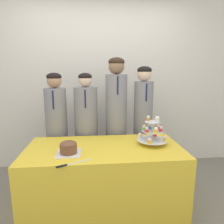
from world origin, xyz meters
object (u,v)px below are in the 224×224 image
at_px(round_cake, 68,148).
at_px(student_0, 57,132).
at_px(cupcake_stand, 152,132).
at_px(student_3, 143,126).
at_px(student_2, 116,123).
at_px(cake_knife, 68,164).
at_px(student_1, 86,133).

distance_m(round_cake, student_0, 0.75).
distance_m(cupcake_stand, student_3, 0.54).
bearing_deg(round_cake, student_2, 52.75).
distance_m(round_cake, cake_knife, 0.24).
bearing_deg(round_cake, cake_knife, -84.62).
height_order(student_0, student_2, student_2).
bearing_deg(student_3, round_cake, -141.68).
xyz_separation_m(student_0, student_2, (0.77, 0.00, 0.10)).
bearing_deg(cake_knife, student_1, 58.23).
bearing_deg(student_3, cake_knife, -132.96).
bearing_deg(round_cake, student_0, 107.70).
relative_size(cake_knife, student_2, 0.18).
bearing_deg(student_2, student_1, -180.00).
relative_size(cake_knife, cupcake_stand, 0.92).
bearing_deg(student_0, student_2, 0.00).
xyz_separation_m(round_cake, student_0, (-0.23, 0.71, -0.06)).
height_order(round_cake, student_0, student_0).
xyz_separation_m(cupcake_stand, student_3, (0.04, 0.53, -0.08)).
distance_m(student_0, student_3, 1.13).
bearing_deg(student_1, student_0, -180.00).
bearing_deg(student_0, round_cake, -72.30).
bearing_deg(cake_knife, student_3, 22.99).
height_order(round_cake, cake_knife, round_cake).
distance_m(cupcake_stand, student_2, 0.63).
height_order(student_1, student_3, student_3).
relative_size(cupcake_stand, student_0, 0.22).
bearing_deg(cake_knife, cupcake_stand, 1.86).
distance_m(cake_knife, student_0, 0.98).
height_order(cake_knife, student_3, student_3).
bearing_deg(student_3, student_2, 180.00).
bearing_deg(student_1, student_2, 0.00).
height_order(cupcake_stand, student_3, student_3).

